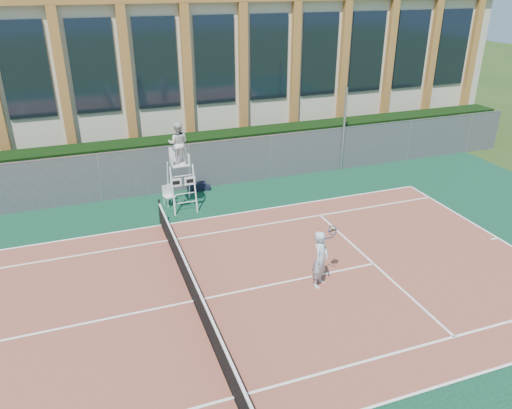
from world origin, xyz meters
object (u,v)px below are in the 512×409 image
object	(u,v)px
steel_pole	(344,130)
plastic_chair	(168,194)
tennis_player	(320,259)
umpire_chair	(178,146)

from	to	relation	value
steel_pole	plastic_chair	size ratio (longest dim) A/B	4.63
steel_pole	plastic_chair	world-z (taller)	steel_pole
plastic_chair	tennis_player	xyz separation A→B (m)	(3.36, -7.88, 0.45)
umpire_chair	plastic_chair	size ratio (longest dim) A/B	4.12
plastic_chair	tennis_player	world-z (taller)	tennis_player
steel_pole	tennis_player	xyz separation A→B (m)	(-5.87, -9.21, -1.13)
steel_pole	tennis_player	distance (m)	10.98
umpire_chair	tennis_player	size ratio (longest dim) A/B	1.97
plastic_chair	tennis_player	bearing A→B (deg)	-66.88
umpire_chair	plastic_chair	bearing A→B (deg)	149.54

